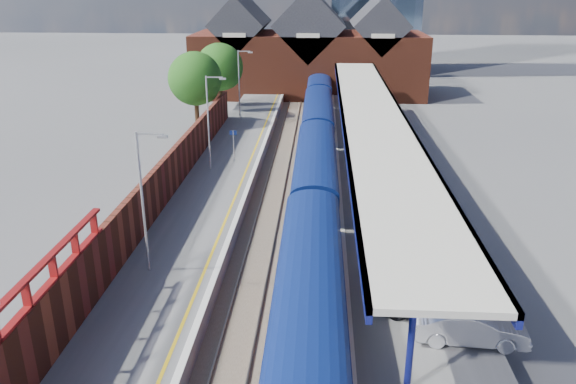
% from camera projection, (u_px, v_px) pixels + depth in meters
% --- Properties ---
extents(ground, '(240.00, 240.00, 0.00)m').
position_uv_depth(ground, '(300.00, 153.00, 50.08)').
color(ground, '#5B5B5E').
rests_on(ground, ground).
extents(ballast_bed, '(6.00, 76.00, 0.06)m').
position_uv_depth(ballast_bed, '(295.00, 192.00, 40.73)').
color(ballast_bed, '#473D33').
rests_on(ballast_bed, ground).
extents(rails, '(4.51, 76.00, 0.14)m').
position_uv_depth(rails, '(295.00, 190.00, 40.70)').
color(rails, slate).
rests_on(rails, ground).
extents(left_platform, '(5.00, 76.00, 1.00)m').
position_uv_depth(left_platform, '(219.00, 184.00, 40.88)').
color(left_platform, '#565659').
rests_on(left_platform, ground).
extents(right_platform, '(6.00, 76.00, 1.00)m').
position_uv_depth(right_platform, '(378.00, 187.00, 40.22)').
color(right_platform, '#565659').
rests_on(right_platform, ground).
extents(coping_left, '(0.30, 76.00, 0.05)m').
position_uv_depth(coping_left, '(251.00, 178.00, 40.56)').
color(coping_left, silver).
rests_on(coping_left, left_platform).
extents(coping_right, '(0.30, 76.00, 0.05)m').
position_uv_depth(coping_right, '(339.00, 179.00, 40.20)').
color(coping_right, silver).
rests_on(coping_right, right_platform).
extents(yellow_line, '(0.14, 76.00, 0.01)m').
position_uv_depth(yellow_line, '(243.00, 178.00, 40.60)').
color(yellow_line, yellow).
rests_on(yellow_line, left_platform).
extents(train, '(2.90, 65.91, 3.45)m').
position_uv_depth(train, '(317.00, 137.00, 46.92)').
color(train, navy).
rests_on(train, ground).
extents(canopy, '(4.50, 52.00, 4.48)m').
position_uv_depth(canopy, '(372.00, 116.00, 40.40)').
color(canopy, navy).
rests_on(canopy, right_platform).
extents(lamp_post_b, '(1.48, 0.18, 7.00)m').
position_uv_depth(lamp_post_b, '(145.00, 194.00, 26.27)').
color(lamp_post_b, '#A5A8AA').
rests_on(lamp_post_b, left_platform).
extents(lamp_post_c, '(1.48, 0.18, 7.00)m').
position_uv_depth(lamp_post_c, '(210.00, 117.00, 41.21)').
color(lamp_post_c, '#A5A8AA').
rests_on(lamp_post_c, left_platform).
extents(lamp_post_d, '(1.48, 0.18, 7.00)m').
position_uv_depth(lamp_post_d, '(240.00, 81.00, 56.16)').
color(lamp_post_d, '#A5A8AA').
rests_on(lamp_post_d, left_platform).
extents(platform_sign, '(0.55, 0.08, 2.50)m').
position_uv_depth(platform_sign, '(233.00, 140.00, 43.82)').
color(platform_sign, '#A5A8AA').
rests_on(platform_sign, left_platform).
extents(brick_wall, '(0.35, 50.00, 3.86)m').
position_uv_depth(brick_wall, '(157.00, 189.00, 34.30)').
color(brick_wall, maroon).
rests_on(brick_wall, left_platform).
extents(station_building, '(30.00, 12.12, 13.78)m').
position_uv_depth(station_building, '(309.00, 53.00, 74.32)').
color(station_building, maroon).
rests_on(station_building, ground).
extents(tree_near, '(5.20, 5.20, 8.10)m').
position_uv_depth(tree_near, '(196.00, 80.00, 54.31)').
color(tree_near, '#382314').
rests_on(tree_near, ground).
extents(tree_far, '(5.20, 5.20, 8.10)m').
position_uv_depth(tree_far, '(221.00, 68.00, 61.72)').
color(tree_far, '#382314').
rests_on(tree_far, ground).
extents(parked_car_red, '(4.16, 2.40, 1.33)m').
position_uv_depth(parked_car_red, '(450.00, 286.00, 24.93)').
color(parked_car_red, '#AD0E19').
rests_on(parked_car_red, right_platform).
extents(parked_car_silver, '(4.47, 1.81, 1.44)m').
position_uv_depth(parked_car_silver, '(470.00, 325.00, 21.97)').
color(parked_car_silver, silver).
rests_on(parked_car_silver, right_platform).
extents(parked_car_dark, '(4.60, 2.85, 1.24)m').
position_uv_depth(parked_car_dark, '(428.00, 303.00, 23.64)').
color(parked_car_dark, black).
rests_on(parked_car_dark, right_platform).
extents(parked_car_blue, '(5.05, 3.53, 1.28)m').
position_uv_depth(parked_car_blue, '(433.00, 226.00, 31.10)').
color(parked_car_blue, navy).
rests_on(parked_car_blue, right_platform).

